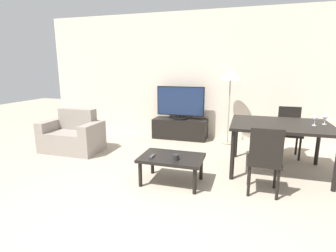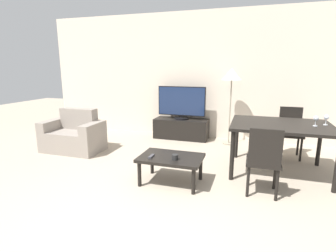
{
  "view_description": "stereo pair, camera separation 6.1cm",
  "coord_description": "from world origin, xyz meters",
  "px_view_note": "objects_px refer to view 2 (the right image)",
  "views": [
    {
      "loc": [
        0.93,
        -1.83,
        1.54
      ],
      "look_at": [
        -0.23,
        1.95,
        0.65
      ],
      "focal_mm": 28.0,
      "sensor_mm": 36.0,
      "label": 1
    },
    {
      "loc": [
        0.99,
        -1.81,
        1.54
      ],
      "look_at": [
        -0.23,
        1.95,
        0.65
      ],
      "focal_mm": 28.0,
      "sensor_mm": 36.0,
      "label": 2
    }
  ],
  "objects_px": {
    "floor_lamp": "(232,78)",
    "wine_glass_left": "(326,118)",
    "coffee_table": "(171,160)",
    "tv": "(182,103)",
    "remote_primary": "(151,156)",
    "armchair": "(74,136)",
    "dining_chair_near": "(264,159)",
    "dining_chair_far": "(290,130)",
    "dining_table": "(281,129)",
    "tv_stand": "(181,129)",
    "wine_glass_center": "(316,119)",
    "cup_white_near": "(175,157)"
  },
  "relations": [
    {
      "from": "floor_lamp",
      "to": "wine_glass_left",
      "type": "relative_size",
      "value": 10.41
    },
    {
      "from": "coffee_table",
      "to": "floor_lamp",
      "type": "distance_m",
      "value": 2.43
    },
    {
      "from": "tv",
      "to": "remote_primary",
      "type": "height_order",
      "value": "tv"
    },
    {
      "from": "armchair",
      "to": "dining_chair_near",
      "type": "distance_m",
      "value": 3.42
    },
    {
      "from": "dining_chair_far",
      "to": "dining_chair_near",
      "type": "bearing_deg",
      "value": -105.89
    },
    {
      "from": "armchair",
      "to": "dining_table",
      "type": "height_order",
      "value": "armchair"
    },
    {
      "from": "tv_stand",
      "to": "coffee_table",
      "type": "distance_m",
      "value": 2.32
    },
    {
      "from": "tv_stand",
      "to": "remote_primary",
      "type": "distance_m",
      "value": 2.38
    },
    {
      "from": "dining_table",
      "to": "wine_glass_left",
      "type": "xyz_separation_m",
      "value": [
        0.59,
        0.1,
        0.18
      ]
    },
    {
      "from": "wine_glass_center",
      "to": "dining_table",
      "type": "bearing_deg",
      "value": 176.81
    },
    {
      "from": "dining_table",
      "to": "floor_lamp",
      "type": "xyz_separation_m",
      "value": [
        -0.83,
        1.29,
        0.67
      ]
    },
    {
      "from": "wine_glass_left",
      "to": "wine_glass_center",
      "type": "bearing_deg",
      "value": -140.84
    },
    {
      "from": "cup_white_near",
      "to": "dining_chair_near",
      "type": "bearing_deg",
      "value": 5.3
    },
    {
      "from": "tv",
      "to": "wine_glass_left",
      "type": "height_order",
      "value": "tv"
    },
    {
      "from": "tv",
      "to": "wine_glass_left",
      "type": "relative_size",
      "value": 7.12
    },
    {
      "from": "dining_table",
      "to": "floor_lamp",
      "type": "distance_m",
      "value": 1.67
    },
    {
      "from": "tv",
      "to": "coffee_table",
      "type": "xyz_separation_m",
      "value": [
        0.46,
        -2.26,
        -0.46
      ]
    },
    {
      "from": "tv_stand",
      "to": "dining_table",
      "type": "height_order",
      "value": "dining_table"
    },
    {
      "from": "dining_table",
      "to": "dining_chair_near",
      "type": "distance_m",
      "value": 0.91
    },
    {
      "from": "dining_table",
      "to": "wine_glass_center",
      "type": "height_order",
      "value": "wine_glass_center"
    },
    {
      "from": "dining_table",
      "to": "cup_white_near",
      "type": "relative_size",
      "value": 17.14
    },
    {
      "from": "armchair",
      "to": "wine_glass_center",
      "type": "height_order",
      "value": "wine_glass_center"
    },
    {
      "from": "tv_stand",
      "to": "remote_primary",
      "type": "bearing_deg",
      "value": -84.64
    },
    {
      "from": "remote_primary",
      "to": "wine_glass_center",
      "type": "xyz_separation_m",
      "value": [
        2.08,
        0.92,
        0.46
      ]
    },
    {
      "from": "dining_chair_far",
      "to": "cup_white_near",
      "type": "relative_size",
      "value": 10.66
    },
    {
      "from": "coffee_table",
      "to": "dining_chair_far",
      "type": "relative_size",
      "value": 0.97
    },
    {
      "from": "dining_table",
      "to": "cup_white_near",
      "type": "height_order",
      "value": "dining_table"
    },
    {
      "from": "wine_glass_center",
      "to": "dining_chair_near",
      "type": "bearing_deg",
      "value": -129.12
    },
    {
      "from": "dining_chair_far",
      "to": "remote_primary",
      "type": "relative_size",
      "value": 5.75
    },
    {
      "from": "floor_lamp",
      "to": "remote_primary",
      "type": "distance_m",
      "value": 2.56
    },
    {
      "from": "armchair",
      "to": "dining_chair_near",
      "type": "xyz_separation_m",
      "value": [
        3.32,
        -0.81,
        0.19
      ]
    },
    {
      "from": "dining_chair_near",
      "to": "cup_white_near",
      "type": "relative_size",
      "value": 10.66
    },
    {
      "from": "floor_lamp",
      "to": "cup_white_near",
      "type": "bearing_deg",
      "value": -102.25
    },
    {
      "from": "tv_stand",
      "to": "dining_chair_near",
      "type": "bearing_deg",
      "value": -54.45
    },
    {
      "from": "dining_table",
      "to": "armchair",
      "type": "bearing_deg",
      "value": -179.37
    },
    {
      "from": "dining_table",
      "to": "wine_glass_left",
      "type": "relative_size",
      "value": 9.5
    },
    {
      "from": "tv",
      "to": "wine_glass_left",
      "type": "xyz_separation_m",
      "value": [
        2.45,
        -1.32,
        0.06
      ]
    },
    {
      "from": "dining_table",
      "to": "dining_chair_near",
      "type": "relative_size",
      "value": 1.61
    },
    {
      "from": "cup_white_near",
      "to": "wine_glass_left",
      "type": "relative_size",
      "value": 0.55
    },
    {
      "from": "coffee_table",
      "to": "wine_glass_left",
      "type": "bearing_deg",
      "value": 25.42
    },
    {
      "from": "armchair",
      "to": "remote_primary",
      "type": "distance_m",
      "value": 2.12
    },
    {
      "from": "tv",
      "to": "dining_table",
      "type": "xyz_separation_m",
      "value": [
        1.87,
        -1.42,
        -0.12
      ]
    },
    {
      "from": "remote_primary",
      "to": "armchair",
      "type": "bearing_deg",
      "value": 154.73
    },
    {
      "from": "cup_white_near",
      "to": "remote_primary",
      "type": "bearing_deg",
      "value": 178.44
    },
    {
      "from": "armchair",
      "to": "tv",
      "type": "relative_size",
      "value": 1.04
    },
    {
      "from": "wine_glass_left",
      "to": "coffee_table",
      "type": "bearing_deg",
      "value": -154.58
    },
    {
      "from": "remote_primary",
      "to": "wine_glass_left",
      "type": "height_order",
      "value": "wine_glass_left"
    },
    {
      "from": "wine_glass_center",
      "to": "floor_lamp",
      "type": "bearing_deg",
      "value": 133.81
    },
    {
      "from": "cup_white_near",
      "to": "wine_glass_center",
      "type": "xyz_separation_m",
      "value": [
        1.75,
        0.93,
        0.43
      ]
    },
    {
      "from": "armchair",
      "to": "dining_chair_far",
      "type": "xyz_separation_m",
      "value": [
        3.8,
        0.89,
        0.19
      ]
    }
  ]
}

